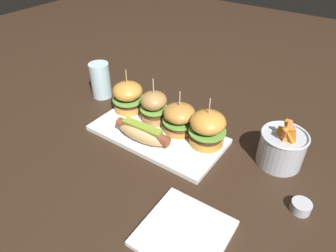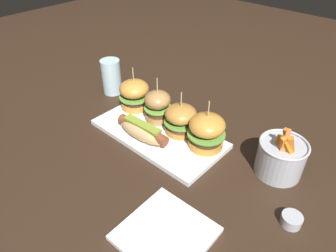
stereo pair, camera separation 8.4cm
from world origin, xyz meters
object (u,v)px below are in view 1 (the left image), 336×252
(slider_center_left, at_px, (154,106))
(slider_center_right, at_px, (179,118))
(hot_dog, at_px, (143,133))
(side_plate, at_px, (184,233))
(platter_main, at_px, (157,134))
(sauce_ramekin, at_px, (301,206))
(slider_far_right, at_px, (207,128))
(water_glass, at_px, (101,80))
(fries_bucket, at_px, (282,148))
(slider_far_left, at_px, (128,96))

(slider_center_left, height_order, slider_center_right, slider_center_left)
(hot_dog, bearing_deg, side_plate, -35.57)
(hot_dog, distance_m, slider_center_left, 0.10)
(platter_main, xyz_separation_m, sauce_ramekin, (0.42, -0.03, 0.01))
(slider_far_right, xyz_separation_m, sauce_ramekin, (0.28, -0.07, -0.05))
(sauce_ramekin, xyz_separation_m, water_glass, (-0.72, 0.11, 0.05))
(fries_bucket, bearing_deg, slider_far_right, -164.25)
(slider_center_right, bearing_deg, slider_far_left, 179.28)
(slider_far_right, xyz_separation_m, water_glass, (-0.44, 0.03, -0.00))
(slider_far_left, bearing_deg, hot_dog, -35.56)
(side_plate, bearing_deg, slider_center_left, 135.92)
(slider_far_left, bearing_deg, fries_bucket, 5.67)
(slider_center_left, bearing_deg, water_glass, 173.34)
(platter_main, relative_size, slider_far_right, 2.72)
(side_plate, bearing_deg, slider_far_left, 144.43)
(slider_far_left, xyz_separation_m, sauce_ramekin, (0.57, -0.08, -0.05))
(sauce_ramekin, bearing_deg, slider_center_right, 168.43)
(water_glass, bearing_deg, slider_center_right, -4.96)
(fries_bucket, bearing_deg, slider_center_left, -172.42)
(platter_main, relative_size, slider_center_right, 2.97)
(platter_main, bearing_deg, fries_bucket, 16.31)
(slider_far_left, relative_size, side_plate, 0.81)
(slider_center_left, distance_m, sauce_ramekin, 0.47)
(slider_center_right, height_order, sauce_ramekin, slider_center_right)
(slider_center_left, xyz_separation_m, sauce_ramekin, (0.46, -0.08, -0.05))
(slider_far_right, bearing_deg, slider_far_left, 178.88)
(side_plate, height_order, water_glass, water_glass)
(slider_center_left, height_order, fries_bucket, slider_center_left)
(slider_far_left, height_order, fries_bucket, slider_far_left)
(slider_far_right, xyz_separation_m, fries_bucket, (0.19, 0.05, -0.01))
(platter_main, bearing_deg, slider_far_left, 162.10)
(side_plate, bearing_deg, water_glass, 150.39)
(fries_bucket, xyz_separation_m, water_glass, (-0.62, -0.02, 0.01))
(slider_far_left, relative_size, slider_center_left, 0.98)
(slider_center_left, xyz_separation_m, slider_far_right, (0.18, -0.00, 0.00))
(side_plate, bearing_deg, slider_center_right, 125.22)
(slider_center_right, distance_m, slider_far_right, 0.09)
(platter_main, distance_m, slider_center_right, 0.08)
(hot_dog, distance_m, slider_far_right, 0.18)
(slider_far_right, bearing_deg, slider_center_right, 178.02)
(hot_dog, xyz_separation_m, slider_center_left, (-0.03, 0.10, 0.02))
(slider_far_right, distance_m, fries_bucket, 0.20)
(slider_center_left, height_order, water_glass, slider_center_left)
(platter_main, height_order, slider_far_right, slider_far_right)
(fries_bucket, height_order, water_glass, fries_bucket)
(fries_bucket, distance_m, sauce_ramekin, 0.16)
(slider_center_left, distance_m, slider_center_right, 0.09)
(platter_main, height_order, slider_center_left, slider_center_left)
(hot_dog, height_order, slider_center_left, slider_center_left)
(fries_bucket, xyz_separation_m, side_plate, (-0.09, -0.33, -0.04))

